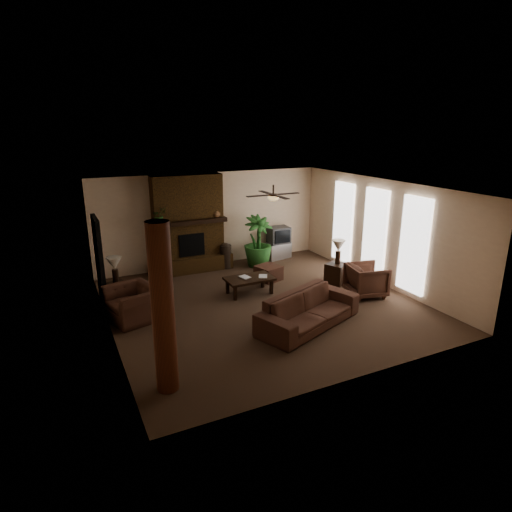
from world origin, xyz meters
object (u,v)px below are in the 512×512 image
floor_vase (226,254)px  side_table_left (118,295)px  armchair_right (367,279)px  armchair_left (132,298)px  sofa (309,304)px  side_table_right (337,273)px  tv_stand (277,250)px  lamp_left (114,265)px  ottoman (268,273)px  lamp_right (338,247)px  floor_plant (258,252)px  log_column (163,310)px  coffee_table (249,280)px

floor_vase → side_table_left: (-3.37, -1.50, -0.16)m
armchair_right → floor_vase: armchair_right is taller
armchair_right → armchair_left: bearing=90.1°
sofa → side_table_right: (2.07, 1.85, -0.21)m
floor_vase → armchair_right: bearing=-56.4°
armchair_left → armchair_right: 5.65m
sofa → side_table_right: sofa is taller
side_table_right → sofa: bearing=-138.2°
side_table_left → side_table_right: same height
armchair_right → side_table_left: size_ratio=1.62×
tv_stand → lamp_left: bearing=-173.8°
ottoman → lamp_right: (1.57, -1.01, 0.80)m
tv_stand → floor_vase: size_ratio=1.10×
armchair_left → lamp_left: bearing=175.7°
sofa → floor_plant: (0.80, 4.12, -0.05)m
sofa → armchair_left: size_ratio=2.20×
side_table_right → armchair_left: bearing=178.9°
sofa → side_table_left: size_ratio=4.51×
ottoman → floor_plant: (0.27, 1.24, 0.23)m
side_table_right → lamp_left: bearing=169.5°
armchair_left → armchair_right: size_ratio=1.27×
lamp_left → side_table_right: lamp_left is taller
sofa → lamp_left: size_ratio=3.82×
log_column → floor_plant: (4.11, 5.09, -0.97)m
log_column → side_table_left: log_column is taller
armchair_right → side_table_right: armchair_right is taller
side_table_left → floor_vase: bearing=24.0°
coffee_table → ottoman: bearing=37.5°
log_column → floor_vase: bearing=59.3°
ottoman → side_table_right: (1.54, -1.04, 0.08)m
log_column → coffee_table: 4.43m
floor_plant → tv_stand: bearing=26.9°
floor_plant → lamp_right: size_ratio=2.38×
lamp_right → floor_vase: bearing=131.9°
tv_stand → side_table_left: 5.49m
coffee_table → ottoman: size_ratio=2.00×
armchair_right → tv_stand: bearing=19.4°
floor_vase → tv_stand: bearing=6.4°
side_table_left → floor_plant: bearing=16.1°
tv_stand → ottoman: bearing=-136.6°
ottoman → tv_stand: 2.07m
floor_vase → lamp_left: bearing=-156.2°
log_column → tv_stand: (5.02, 5.55, -1.15)m
coffee_table → side_table_right: size_ratio=2.18×
lamp_left → side_table_right: (5.58, -1.04, -0.73)m
armchair_right → tv_stand: 3.81m
sofa → tv_stand: 4.90m
coffee_table → lamp_right: lamp_right is taller
ottoman → lamp_left: bearing=179.9°
tv_stand → floor_plant: (-0.91, -0.46, 0.18)m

